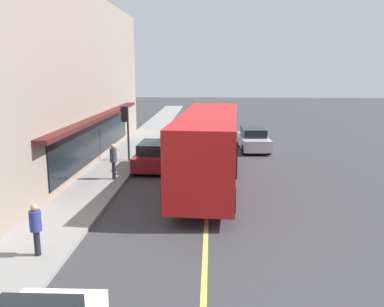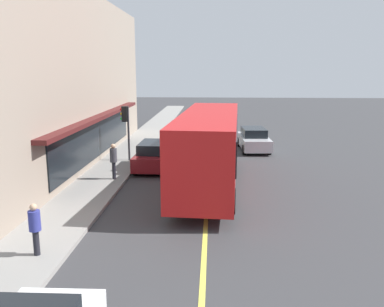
# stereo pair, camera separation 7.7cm
# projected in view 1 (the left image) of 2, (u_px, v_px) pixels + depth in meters

# --- Properties ---
(ground) EXTENTS (120.00, 120.00, 0.00)m
(ground) POSITION_uv_depth(u_px,v_px,m) (208.00, 183.00, 19.91)
(ground) COLOR #38383A
(sidewalk) EXTENTS (80.00, 2.45, 0.15)m
(sidewalk) POSITION_uv_depth(u_px,v_px,m) (102.00, 180.00, 20.14)
(sidewalk) COLOR gray
(sidewalk) RESTS_ON ground
(lane_centre_stripe) EXTENTS (36.00, 0.16, 0.01)m
(lane_centre_stripe) POSITION_uv_depth(u_px,v_px,m) (208.00, 182.00, 19.91)
(lane_centre_stripe) COLOR #D8D14C
(lane_centre_stripe) RESTS_ON ground
(storefront_building) EXTENTS (24.72, 9.70, 9.67)m
(storefront_building) POSITION_uv_depth(u_px,v_px,m) (16.00, 80.00, 23.17)
(storefront_building) COLOR gray
(storefront_building) RESTS_ON ground
(bus) EXTENTS (11.26, 3.18, 3.50)m
(bus) POSITION_uv_depth(u_px,v_px,m) (209.00, 145.00, 18.85)
(bus) COLOR red
(bus) RESTS_ON ground
(traffic_light) EXTENTS (0.30, 0.52, 3.20)m
(traffic_light) POSITION_uv_depth(u_px,v_px,m) (125.00, 120.00, 23.64)
(traffic_light) COLOR #2D2D33
(traffic_light) RESTS_ON sidewalk
(car_silver) EXTENTS (4.39, 2.05, 1.52)m
(car_silver) POSITION_uv_depth(u_px,v_px,m) (253.00, 139.00, 27.70)
(car_silver) COLOR #B7BABF
(car_silver) RESTS_ON ground
(car_maroon) EXTENTS (4.35, 1.96, 1.52)m
(car_maroon) POSITION_uv_depth(u_px,v_px,m) (154.00, 156.00, 22.57)
(car_maroon) COLOR maroon
(car_maroon) RESTS_ON ground
(pedestrian_by_curb) EXTENTS (0.34, 0.34, 1.77)m
(pedestrian_by_curb) POSITION_uv_depth(u_px,v_px,m) (113.00, 158.00, 19.77)
(pedestrian_by_curb) COLOR black
(pedestrian_by_curb) RESTS_ON sidewalk
(pedestrian_waiting) EXTENTS (0.34, 0.34, 1.57)m
(pedestrian_waiting) POSITION_uv_depth(u_px,v_px,m) (36.00, 225.00, 11.64)
(pedestrian_waiting) COLOR black
(pedestrian_waiting) RESTS_ON sidewalk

